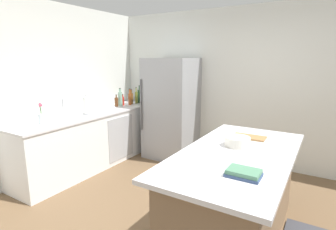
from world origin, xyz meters
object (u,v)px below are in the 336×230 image
hot_sauce_bottle (123,101)px  kitchen_island (235,195)px  refrigerator (171,109)px  olive_oil_bottle (136,97)px  flower_vase (42,117)px  cutting_board (249,137)px  sink_faucet (64,108)px  cookbook_stack (244,173)px  gin_bottle (120,99)px  mixing_bowl (237,142)px  vinegar_bottle (130,99)px  whiskey_bottle (131,98)px  syrup_bottle (116,102)px  wine_bottle (139,96)px  paper_towel_roll (87,106)px

hot_sauce_bottle → kitchen_island: bearing=-28.6°
refrigerator → olive_oil_bottle: size_ratio=5.59×
flower_vase → cutting_board: (2.57, 0.80, -0.08)m
sink_faucet → cookbook_stack: sink_faucet is taller
sink_faucet → refrigerator: bearing=58.6°
flower_vase → hot_sauce_bottle: bearing=92.0°
gin_bottle → mixing_bowl: (2.58, -1.18, -0.09)m
vinegar_bottle → refrigerator: bearing=8.3°
refrigerator → cutting_board: size_ratio=5.02×
sink_faucet → mixing_bowl: 2.60m
whiskey_bottle → syrup_bottle: bearing=-96.9°
kitchen_island → wine_bottle: wine_bottle is taller
kitchen_island → flower_vase: 2.67m
paper_towel_roll → cutting_board: (2.55, 0.03, -0.12)m
hot_sauce_bottle → cutting_board: size_ratio=0.59×
sink_faucet → paper_towel_roll: bearing=79.4°
olive_oil_bottle → hot_sauce_bottle: bearing=-109.0°
flower_vase → olive_oil_bottle: size_ratio=0.91×
sink_faucet → mixing_bowl: sink_faucet is taller
vinegar_bottle → cookbook_stack: size_ratio=1.23×
hot_sauce_bottle → syrup_bottle: bearing=-87.4°
kitchen_island → flower_vase: (-2.60, -0.28, 0.54)m
refrigerator → paper_towel_roll: bearing=-126.8°
whiskey_bottle → hot_sauce_bottle: 0.20m
hot_sauce_bottle → whiskey_bottle: bearing=73.9°
hot_sauce_bottle → gin_bottle: (0.02, -0.10, 0.05)m
kitchen_island → flower_vase: bearing=-174.0°
kitchen_island → sink_faucet: sink_faucet is taller
wine_bottle → hot_sauce_bottle: (-0.10, -0.39, -0.05)m
olive_oil_bottle → mixing_bowl: 2.95m
flower_vase → mixing_bowl: 2.58m
syrup_bottle → cookbook_stack: bearing=-31.7°
paper_towel_roll → refrigerator: bearing=53.2°
paper_towel_roll → olive_oil_bottle: olive_oil_bottle is taller
refrigerator → mixing_bowl: bearing=-42.0°
flower_vase → refrigerator: bearing=65.5°
refrigerator → vinegar_bottle: refrigerator is taller
refrigerator → gin_bottle: (-0.92, -0.31, 0.15)m
flower_vase → cookbook_stack: (2.80, -0.22, -0.07)m
wine_bottle → whiskey_bottle: size_ratio=1.20×
sink_faucet → cutting_board: size_ratio=0.85×
kitchen_island → vinegar_bottle: (-2.56, 1.54, 0.56)m
mixing_bowl → syrup_bottle: bearing=157.2°
olive_oil_bottle → mixing_bowl: olive_oil_bottle is taller
flower_vase → cookbook_stack: size_ratio=1.15×
wine_bottle → syrup_bottle: (-0.09, -0.58, -0.05)m
gin_bottle → vinegar_bottle: bearing=68.2°
wine_bottle → olive_oil_bottle: wine_bottle is taller
hot_sauce_bottle → paper_towel_roll: bearing=-85.5°
wine_bottle → gin_bottle: size_ratio=1.05×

